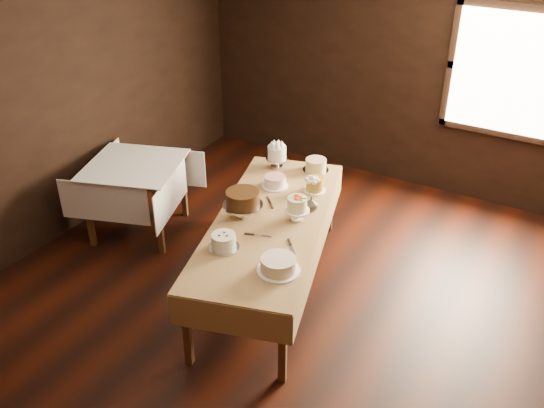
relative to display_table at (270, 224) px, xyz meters
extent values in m
cube|color=black|center=(0.04, -0.23, -0.71)|extent=(5.00, 6.00, 0.01)
cube|color=black|center=(0.04, 2.77, 0.69)|extent=(5.00, 0.02, 2.80)
cube|color=black|center=(-2.46, -0.23, 0.69)|extent=(0.02, 6.00, 2.80)
cube|color=#FFEABF|center=(1.34, 2.71, 0.89)|extent=(1.10, 0.05, 1.30)
cube|color=#432714|center=(-0.05, -1.21, -0.36)|extent=(0.07, 0.07, 0.69)
cube|color=#432714|center=(-0.70, 0.98, -0.36)|extent=(0.07, 0.07, 0.69)
cube|color=#432714|center=(0.70, -0.98, -0.36)|extent=(0.07, 0.07, 0.69)
cube|color=#432714|center=(0.05, 1.21, -0.36)|extent=(0.07, 0.07, 0.69)
cube|color=#432714|center=(0.00, 0.00, 0.02)|extent=(1.55, 2.56, 0.04)
cube|color=tan|center=(0.00, 0.00, 0.05)|extent=(1.63, 2.64, 0.01)
cube|color=#432714|center=(-2.00, -0.35, -0.33)|extent=(0.07, 0.07, 0.76)
cube|color=#432714|center=(-2.26, 0.38, -0.33)|extent=(0.07, 0.07, 0.76)
cube|color=#432714|center=(-1.27, -0.09, -0.33)|extent=(0.07, 0.07, 0.76)
cube|color=#432714|center=(-1.53, 0.64, -0.33)|extent=(0.07, 0.07, 0.76)
cube|color=#432714|center=(-1.76, 0.15, 0.07)|extent=(1.12, 1.12, 0.04)
cube|color=white|center=(-1.76, 0.15, 0.10)|extent=(1.22, 1.22, 0.01)
cylinder|color=silver|center=(-0.48, 0.95, 0.11)|extent=(0.23, 0.23, 0.11)
cylinder|color=silver|center=(-0.48, 0.95, 0.24)|extent=(0.25, 0.25, 0.14)
cylinder|color=silver|center=(-0.08, 1.08, 0.06)|extent=(0.28, 0.28, 0.01)
cylinder|color=beige|center=(-0.08, 1.08, 0.13)|extent=(0.31, 0.31, 0.12)
cylinder|color=white|center=(-0.28, 0.56, 0.06)|extent=(0.27, 0.27, 0.01)
cylinder|color=silver|center=(-0.28, 0.56, 0.11)|extent=(0.28, 0.28, 0.09)
cylinder|color=white|center=(0.11, 0.68, 0.06)|extent=(0.22, 0.22, 0.01)
cylinder|color=#C27A1B|center=(0.11, 0.68, 0.13)|extent=(0.17, 0.17, 0.13)
cylinder|color=silver|center=(-0.24, -0.08, 0.12)|extent=(0.37, 0.37, 0.14)
cylinder|color=#3E210C|center=(-0.24, -0.08, 0.26)|extent=(0.32, 0.32, 0.13)
cylinder|color=white|center=(0.21, 0.12, 0.11)|extent=(0.23, 0.23, 0.11)
cylinder|color=#F6F1B8|center=(0.21, 0.12, 0.23)|extent=(0.20, 0.20, 0.12)
cylinder|color=silver|center=(-0.09, -0.60, 0.06)|extent=(0.26, 0.26, 0.01)
cylinder|color=silver|center=(-0.09, -0.60, 0.13)|extent=(0.28, 0.28, 0.12)
cylinder|color=white|center=(0.46, -0.64, 0.06)|extent=(0.35, 0.35, 0.01)
cylinder|color=beige|center=(0.46, -0.64, 0.12)|extent=(0.37, 0.37, 0.11)
cube|color=silver|center=(0.09, -0.27, 0.06)|extent=(0.23, 0.10, 0.01)
cube|color=silver|center=(0.42, -0.33, 0.06)|extent=(0.18, 0.20, 0.01)
cube|color=silver|center=(-0.18, 0.29, 0.06)|extent=(0.18, 0.19, 0.01)
cube|color=silver|center=(0.16, 0.36, 0.06)|extent=(0.05, 0.24, 0.01)
imported|color=#2D2823|center=(0.25, 0.34, 0.12)|extent=(0.17, 0.17, 0.13)
camera|label=1|loc=(2.35, -3.93, 2.87)|focal=39.09mm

